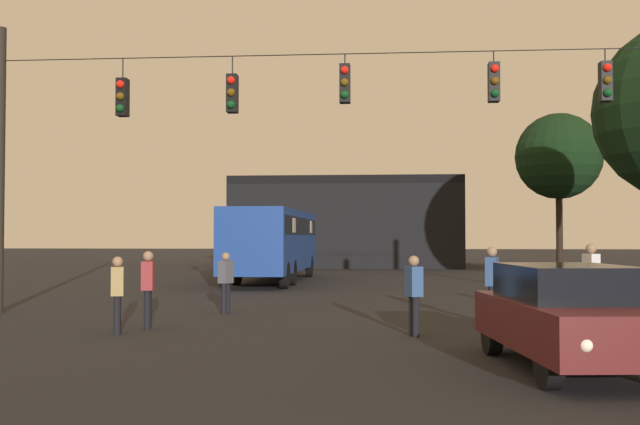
{
  "coord_description": "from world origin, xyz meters",
  "views": [
    {
      "loc": [
        0.76,
        -4.17,
        1.95
      ],
      "look_at": [
        -1.2,
        19.41,
        2.68
      ],
      "focal_mm": 42.61,
      "sensor_mm": 36.0,
      "label": 1
    }
  ],
  "objects": [
    {
      "name": "pedestrian_crossing_center",
      "position": [
        1.35,
        10.69,
        0.88
      ],
      "size": [
        0.36,
        0.42,
        1.57
      ],
      "color": "black",
      "rests_on": "ground"
    },
    {
      "name": "pedestrian_crossing_left",
      "position": [
        -4.19,
        11.5,
        0.92
      ],
      "size": [
        0.29,
        0.39,
        1.63
      ],
      "color": "black",
      "rests_on": "ground"
    },
    {
      "name": "overhead_signal_span",
      "position": [
        0.04,
        14.31,
        4.26
      ],
      "size": [
        18.24,
        0.44,
        7.28
      ],
      "color": "black",
      "rests_on": "ground"
    },
    {
      "name": "ground_plane",
      "position": [
        0.0,
        24.5,
        0.0
      ],
      "size": [
        168.0,
        168.0,
        0.0
      ],
      "primitive_type": "plane",
      "color": "black",
      "rests_on": "ground"
    },
    {
      "name": "pedestrian_far_side",
      "position": [
        3.15,
        12.8,
        0.97
      ],
      "size": [
        0.34,
        0.42,
        1.71
      ],
      "color": "black",
      "rests_on": "ground"
    },
    {
      "name": "city_bus",
      "position": [
        -3.91,
        27.77,
        1.87
      ],
      "size": [
        2.68,
        11.03,
        3.0
      ],
      "color": "navy",
      "rests_on": "ground"
    },
    {
      "name": "corner_building",
      "position": [
        -1.52,
        45.97,
        2.78
      ],
      "size": [
        14.13,
        10.92,
        5.55
      ],
      "color": "black",
      "rests_on": "ground"
    },
    {
      "name": "pedestrian_near_bus",
      "position": [
        -3.2,
        14.72,
        0.85
      ],
      "size": [
        0.36,
        0.42,
        1.53
      ],
      "color": "black",
      "rests_on": "ground"
    },
    {
      "name": "pedestrian_trailing",
      "position": [
        5.54,
        13.78,
        1.01
      ],
      "size": [
        0.36,
        0.42,
        1.77
      ],
      "color": "black",
      "rests_on": "ground"
    },
    {
      "name": "tree_left_silhouette",
      "position": [
        10.31,
        37.95,
        6.27
      ],
      "size": [
        4.69,
        4.69,
        8.63
      ],
      "color": "black",
      "rests_on": "ground"
    },
    {
      "name": "pedestrian_crossing_right",
      "position": [
        -4.51,
        10.55,
        0.86
      ],
      "size": [
        0.34,
        0.41,
        1.54
      ],
      "color": "black",
      "rests_on": "ground"
    },
    {
      "name": "car_near_right",
      "position": [
        3.47,
        7.23,
        0.8
      ],
      "size": [
        2.26,
        4.48,
        1.52
      ],
      "color": "#511919",
      "rests_on": "ground"
    }
  ]
}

